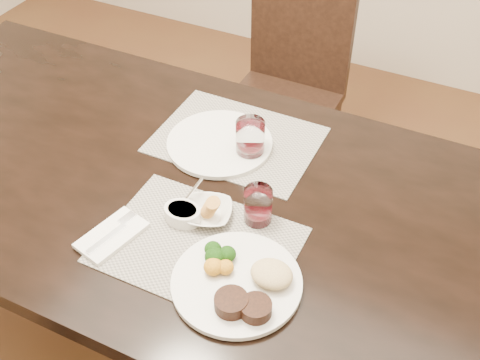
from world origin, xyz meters
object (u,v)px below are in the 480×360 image
at_px(dinner_plate, 242,283).
at_px(far_plate, 220,143).
at_px(chair_far, 289,82).
at_px(steak_knife, 234,298).
at_px(wine_glass_near, 258,207).
at_px(cracker_bowl, 208,212).

relative_size(dinner_plate, far_plate, 0.98).
bearing_deg(far_plate, chair_far, 96.16).
height_order(chair_far, steak_knife, chair_far).
relative_size(steak_knife, wine_glass_near, 2.56).
bearing_deg(steak_knife, far_plate, 136.66).
bearing_deg(far_plate, dinner_plate, -57.13).
distance_m(dinner_plate, wine_glass_near, 0.22).
height_order(dinner_plate, wine_glass_near, wine_glass_near).
bearing_deg(cracker_bowl, far_plate, 111.37).
xyz_separation_m(cracker_bowl, wine_glass_near, (0.12, 0.05, 0.03)).
bearing_deg(steak_knife, chair_far, 122.31).
bearing_deg(chair_far, cracker_bowl, -79.65).
xyz_separation_m(dinner_plate, wine_glass_near, (-0.06, 0.21, 0.03)).
bearing_deg(far_plate, wine_glass_near, -44.84).
height_order(steak_knife, cracker_bowl, cracker_bowl).
bearing_deg(wine_glass_near, steak_knife, -77.12).
relative_size(dinner_plate, wine_glass_near, 3.06).
distance_m(chair_far, steak_knife, 1.29).
relative_size(wine_glass_near, far_plate, 0.32).
relative_size(chair_far, far_plate, 2.97).
distance_m(cracker_bowl, far_plate, 0.29).
bearing_deg(wine_glass_near, cracker_bowl, -157.76).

